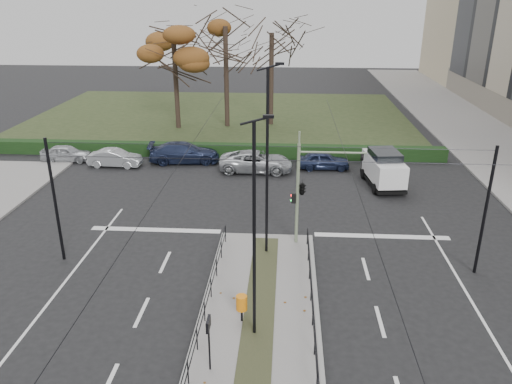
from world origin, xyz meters
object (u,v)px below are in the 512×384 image
Objects in this scene: traffic_light at (304,187)px; parked_car_third at (184,153)px; parked_car_second at (115,158)px; rust_tree at (173,35)px; info_panel at (208,330)px; parked_car_first at (66,153)px; streetlamp_median_far at (268,162)px; bare_tree_near at (225,34)px; white_van at (384,168)px; litter_bin at (242,303)px; bare_tree_center at (272,40)px; streetlamp_median_near at (255,231)px; parked_car_fifth at (323,160)px; parked_car_fourth at (256,161)px.

traffic_light is 0.99× the size of parked_car_third.
rust_tree is at bearing -9.75° from parked_car_second.
info_panel reaches higher than parked_car_first.
bare_tree_near is at bearing 101.09° from streetlamp_median_far.
litter_bin is at bearing -117.14° from white_van.
parked_car_third is 15.20m from bare_tree_center.
streetlamp_median_near is at bearing -81.41° from bare_tree_near.
white_van is 20.57m from bare_tree_near.
white_van is at bearing 53.78° from streetlamp_median_far.
traffic_light is 1.40× the size of parked_car_first.
info_panel is at bearing -100.43° from streetlamp_median_far.
white_van reaches higher than parked_car_first.
rust_tree is (-2.57, 10.02, 7.68)m from parked_car_third.
white_van reaches higher than parked_car_third.
traffic_light is 25.30m from bare_tree_center.
traffic_light is at bearing 70.04° from litter_bin.
parked_car_second is 0.34× the size of bare_tree_center.
parked_car_third is 10.36m from parked_car_fifth.
info_panel is 0.53× the size of parked_car_fifth.
streetlamp_median_near is 1.57× the size of parked_car_third.
streetlamp_median_near is 18.03m from white_van.
bare_tree_center is at bearing 91.05° from streetlamp_median_near.
parked_car_fourth reaches higher than parked_car_first.
info_panel is 34.72m from bare_tree_center.
streetlamp_median_far is 12.70m from white_van.
bare_tree_near is at bearing 98.59° from streetlamp_median_near.
parked_car_second is 0.35× the size of rust_tree.
streetlamp_median_near is 0.68× the size of bare_tree_near.
parked_car_first is 0.33× the size of bare_tree_center.
traffic_light is 21.61m from parked_car_first.
parked_car_first is 0.71× the size of parked_car_third.
traffic_light is 17.84m from parked_car_second.
parked_car_first is at bearing -121.68° from rust_tree.
traffic_light is 10.51m from white_van.
info_panel is 26.11m from parked_car_first.
bare_tree_center is (15.02, 12.28, 7.30)m from parked_car_first.
rust_tree is 0.91× the size of bare_tree_near.
bare_tree_near is (1.94, 10.99, 7.72)m from parked_car_third.
white_van is 0.41× the size of bare_tree_center.
parked_car_third is 0.48× the size of rust_tree.
bare_tree_center reaches higher than streetlamp_median_near.
bare_tree_near is at bearing -27.29° from parked_car_second.
info_panel is 22.83m from parked_car_third.
parked_car_fifth is (3.52, 13.00, -4.07)m from streetlamp_median_far.
traffic_light is 15.54m from parked_car_third.
white_van is at bearing -51.11° from bare_tree_near.
rust_tree is (-9.39, 23.88, 3.72)m from streetlamp_median_far.
bare_tree_near is at bearing -47.78° from parked_car_first.
rust_tree is at bearing 47.76° from parked_car_fifth.
parked_car_fourth is at bearing 97.82° from parked_car_fifth.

